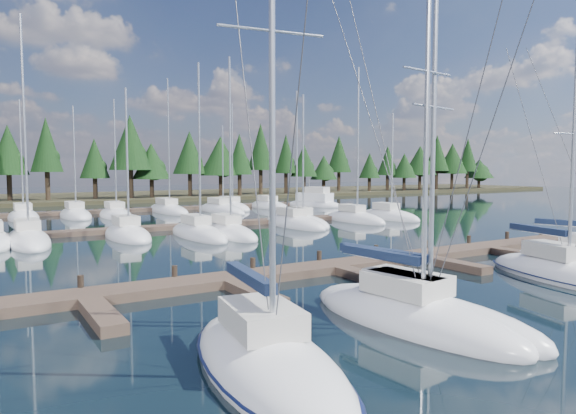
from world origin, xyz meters
TOP-DOWN VIEW (x-y plane):
  - ground at (0.00, 30.00)m, footprint 260.00×260.00m
  - far_shore at (0.00, 90.00)m, footprint 220.00×30.00m
  - main_dock at (0.00, 17.36)m, footprint 44.00×6.13m
  - back_docks at (0.00, 49.58)m, footprint 50.00×21.80m
  - front_sailboat_1 at (-9.31, 8.11)m, footprint 4.37×8.85m
  - front_sailboat_2 at (-2.81, 9.17)m, footprint 4.11×9.47m
  - front_sailboat_3 at (-3.27, 8.97)m, footprint 3.45×8.72m
  - front_sailboat_4 at (8.05, 10.51)m, footprint 4.64×9.26m
  - back_sailboat_rows at (0.50, 45.52)m, footprint 47.56×34.06m
  - motor_yacht_right at (25.10, 55.84)m, footprint 5.99×9.49m
  - tree_line at (0.26, 80.09)m, footprint 185.86×11.87m

SIDE VIEW (x-z plane):
  - ground at x=0.00m, z-range 0.00..0.00m
  - back_docks at x=0.00m, z-range 0.00..0.40m
  - main_dock at x=0.00m, z-range -0.25..0.65m
  - back_sailboat_rows at x=0.50m, z-range -8.08..8.61m
  - front_sailboat_4 at x=8.05m, z-range -5.97..6.53m
  - front_sailboat_2 at x=-2.81m, z-range -6.34..6.91m
  - front_sailboat_1 at x=-9.31m, z-range -7.50..8.08m
  - far_shore at x=0.00m, z-range 0.00..0.60m
  - front_sailboat_3 at x=-3.27m, z-range -7.29..7.90m
  - motor_yacht_right at x=25.10m, z-range -1.76..2.75m
  - tree_line at x=0.26m, z-range 0.55..14.24m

